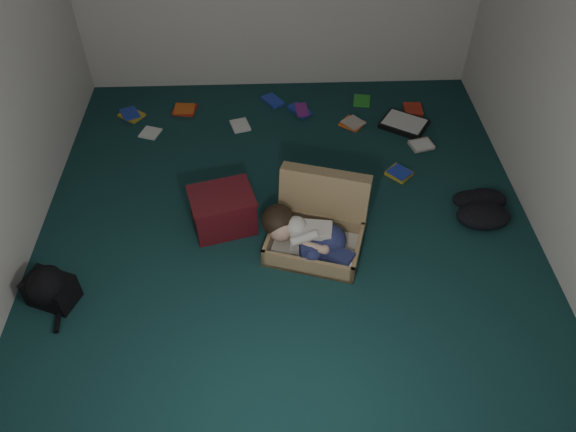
{
  "coord_description": "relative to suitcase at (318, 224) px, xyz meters",
  "views": [
    {
      "loc": [
        -0.11,
        -3.1,
        3.29
      ],
      "look_at": [
        0.0,
        -0.15,
        0.35
      ],
      "focal_mm": 35.0,
      "sensor_mm": 36.0,
      "label": 1
    }
  ],
  "objects": [
    {
      "name": "person",
      "position": [
        -0.1,
        -0.16,
        0.04
      ],
      "size": [
        0.71,
        0.52,
        0.32
      ],
      "rotation": [
        0.0,
        0.0,
        -0.29
      ],
      "color": "beige",
      "rests_on": "suitcase"
    },
    {
      "name": "floor",
      "position": [
        -0.24,
        0.06,
        -0.16
      ],
      "size": [
        4.5,
        4.5,
        0.0
      ],
      "primitive_type": "plane",
      "color": "#123334",
      "rests_on": "ground"
    },
    {
      "name": "maroon_bin",
      "position": [
        -0.75,
        0.17,
        0.02
      ],
      "size": [
        0.58,
        0.5,
        0.34
      ],
      "rotation": [
        0.0,
        0.0,
        0.26
      ],
      "color": "#511017",
      "rests_on": "floor"
    },
    {
      "name": "paper_tray",
      "position": [
        0.97,
        1.47,
        -0.13
      ],
      "size": [
        0.53,
        0.5,
        0.06
      ],
      "rotation": [
        0.0,
        0.0,
        -0.57
      ],
      "color": "black",
      "rests_on": "floor"
    },
    {
      "name": "backpack",
      "position": [
        -1.94,
        -0.53,
        -0.03
      ],
      "size": [
        0.5,
        0.45,
        0.24
      ],
      "primitive_type": null,
      "rotation": [
        0.0,
        0.0,
        -0.38
      ],
      "color": "black",
      "rests_on": "floor"
    },
    {
      "name": "clothing_pile",
      "position": [
        1.46,
        0.22,
        -0.08
      ],
      "size": [
        0.55,
        0.48,
        0.15
      ],
      "primitive_type": null,
      "rotation": [
        0.0,
        0.0,
        0.24
      ],
      "color": "black",
      "rests_on": "floor"
    },
    {
      "name": "suitcase",
      "position": [
        0.0,
        0.0,
        0.0
      ],
      "size": [
        0.88,
        0.86,
        0.52
      ],
      "rotation": [
        0.0,
        0.0,
        -0.29
      ],
      "color": "#A08458",
      "rests_on": "floor"
    },
    {
      "name": "book_scatter",
      "position": [
        -0.04,
        1.57,
        -0.15
      ],
      "size": [
        3.1,
        1.48,
        0.02
      ],
      "color": "gold",
      "rests_on": "floor"
    }
  ]
}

